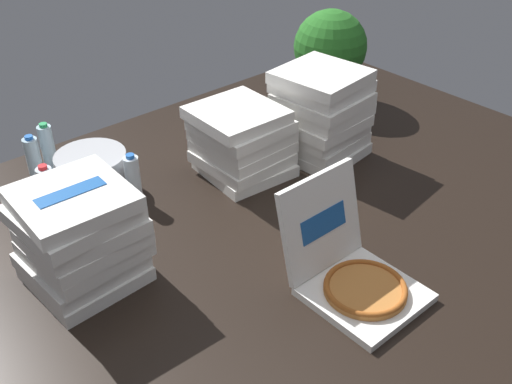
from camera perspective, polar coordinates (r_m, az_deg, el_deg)
name	(u,v)px	position (r m, az deg, el deg)	size (l,w,h in m)	color
ground_plane	(274,235)	(2.32, 1.70, -4.09)	(3.20, 2.40, 0.02)	black
open_pizza_box	(351,270)	(2.05, 8.98, -7.28)	(0.34, 0.44, 0.36)	white
pizza_stack_right_far	(80,237)	(2.08, -16.28, -4.07)	(0.38, 0.38, 0.36)	white
pizza_stack_right_near	(321,114)	(2.74, 6.13, 7.36)	(0.39, 0.40, 0.41)	white
pizza_stack_left_far	(242,141)	(2.60, -1.36, 4.82)	(0.38, 0.38, 0.31)	white
ice_bucket	(93,172)	(2.60, -15.17, 1.79)	(0.29, 0.29, 0.17)	#B7BABF
water_bottle_0	(34,160)	(2.73, -20.24, 2.87)	(0.06, 0.06, 0.22)	silver
water_bottle_1	(101,196)	(2.41, -14.43, -0.35)	(0.06, 0.06, 0.22)	silver
water_bottle_2	(133,179)	(2.48, -11.53, 1.19)	(0.06, 0.06, 0.22)	white
water_bottle_3	(48,147)	(2.81, -19.06, 4.04)	(0.06, 0.06, 0.22)	silver
water_bottle_4	(48,191)	(2.50, -19.06, 0.12)	(0.06, 0.06, 0.22)	silver
potted_plant	(330,50)	(3.26, 7.01, 13.18)	(0.38, 0.38, 0.49)	#513323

